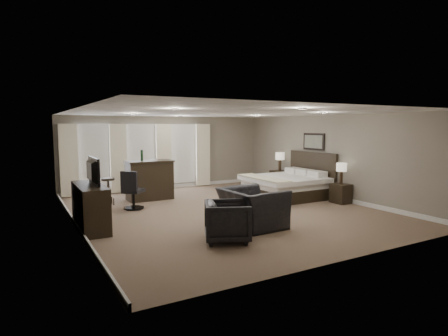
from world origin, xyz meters
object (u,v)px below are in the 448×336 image
bed (286,176)px  desk_chair (133,190)px  armchair_near (252,201)px  bar_counter (150,180)px  lamp_near (341,173)px  dresser (90,207)px  armchair_far (228,219)px  bar_stool_left (108,192)px  nightstand_near (341,193)px  tv (89,182)px  lamp_far (280,162)px  nightstand_far (280,180)px  bar_stool_right (154,185)px

bed → desk_chair: size_ratio=2.08×
bed → armchair_near: (-2.85, -2.39, -0.12)m
bar_counter → lamp_near: bearing=-34.7°
dresser → armchair_far: size_ratio=1.93×
lamp_near → dresser: bearing=174.5°
bar_stool_left → lamp_near: bearing=-27.1°
lamp_near → armchair_near: lamp_near is taller
nightstand_near → tv: (-6.92, 0.66, 0.77)m
lamp_far → armchair_near: lamp_far is taller
tv → desk_chair: size_ratio=0.97×
lamp_far → tv: (-6.92, -2.24, 0.06)m
nightstand_far → armchair_far: (-4.74, -4.47, 0.11)m
nightstand_near → nightstand_far: nightstand_far is taller
nightstand_far → lamp_far: (0.00, 0.00, 0.66)m
lamp_far → armchair_near: 5.37m
armchair_far → desk_chair: (-0.80, 3.75, 0.10)m
bed → lamp_near: (0.89, -1.45, 0.17)m
armchair_far → lamp_far: bearing=-22.3°
dresser → bar_stool_right: bearing=49.1°
armchair_near → bar_stool_left: armchair_near is taller
nightstand_far → tv: size_ratio=0.63×
bed → dresser: size_ratio=1.31×
bar_stool_right → nightstand_near: bearing=-36.7°
bed → lamp_far: (0.89, 1.45, 0.28)m
nightstand_near → lamp_near: (0.00, 0.00, 0.59)m
nightstand_far → armchair_near: armchair_near is taller
bed → dresser: bed is taller
nightstand_near → lamp_near: size_ratio=0.92×
tv → armchair_far: tv is taller
lamp_far → armchair_far: (-4.74, -4.47, -0.55)m
nightstand_near → armchair_near: size_ratio=0.43×
lamp_near → bar_stool_right: bearing=143.3°
armchair_near → bar_counter: bearing=10.4°
nightstand_near → bar_stool_right: (-4.56, 3.40, 0.14)m
dresser → desk_chair: size_ratio=1.59×
nightstand_near → lamp_far: 2.98m
dresser → bar_stool_right: 3.61m
bar_stool_right → bar_stool_left: bearing=-167.6°
lamp_near → bar_stool_left: size_ratio=0.79×
nightstand_near → desk_chair: desk_chair is taller
armchair_far → bar_stool_left: bearing=39.8°
lamp_near → nightstand_far: bearing=90.0°
tv → desk_chair: bearing=-42.2°
nightstand_near → bar_counter: 5.76m
bed → armchair_near: bed is taller
nightstand_near → tv: tv is taller
bed → nightstand_far: size_ratio=3.39×
lamp_far → bar_counter: lamp_far is taller
bed → lamp_near: size_ratio=3.60×
bar_stool_left → bar_stool_right: (1.46, 0.32, 0.03)m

